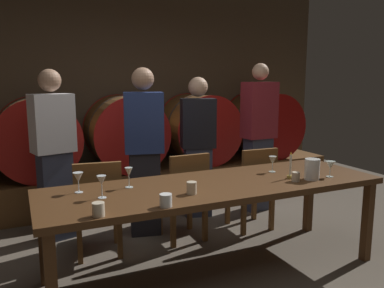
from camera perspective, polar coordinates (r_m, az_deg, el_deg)
name	(u,v)px	position (r m, az deg, el deg)	size (l,w,h in m)	color
ground_plane	(209,288)	(3.14, 2.52, -20.50)	(8.51, 8.51, 0.00)	brown
back_wall	(113,90)	(5.51, -11.58, 7.87)	(6.54, 0.24, 2.86)	brown
barrel_shelf	(126,184)	(5.15, -9.73, -5.87)	(5.89, 0.90, 0.43)	brown
wine_barrel_left	(37,138)	(4.86, -21.96, 0.86)	(0.95, 0.82, 0.95)	#513319
wine_barrel_center	(125,133)	(5.02, -9.84, 1.66)	(0.95, 0.82, 0.95)	brown
wine_barrel_right	(199,128)	(5.37, 0.99, 2.32)	(0.95, 0.82, 0.95)	brown
wine_barrel_far_right	(263,125)	(5.91, 10.39, 2.82)	(0.95, 0.82, 0.95)	#513319
dining_table	(216,191)	(3.12, 3.53, -6.95)	(2.75, 0.86, 0.75)	#4C2D16
chair_left	(98,204)	(3.53, -13.72, -8.58)	(0.45, 0.45, 0.88)	brown
chair_center	(185,193)	(3.76, -1.05, -7.19)	(0.41, 0.41, 0.88)	brown
chair_right	(254,184)	(4.09, 9.09, -5.92)	(0.41, 0.41, 0.88)	brown
guest_far_left	(54,154)	(3.97, -19.73, -1.38)	(0.43, 0.33, 1.67)	#33384C
guest_center_left	(144,150)	(3.88, -7.08, -0.96)	(0.43, 0.32, 1.69)	black
guest_center_right	(198,146)	(4.40, 0.88, -0.29)	(0.43, 0.33, 1.60)	#33384C
guest_far_right	(259,136)	(4.65, 9.81, 1.11)	(0.39, 0.25, 1.76)	#33384C
candle_center	(290,171)	(3.33, 14.32, -3.86)	(0.05, 0.05, 0.23)	olive
pitcher	(312,169)	(3.35, 17.31, -3.56)	(0.12, 0.12, 0.17)	white
wine_glass_far_left	(78,178)	(2.94, -16.48, -4.81)	(0.07, 0.07, 0.15)	white
wine_glass_left	(102,181)	(2.76, -13.23, -5.39)	(0.07, 0.07, 0.16)	white
wine_glass_center	(129,173)	(2.99, -9.33, -4.25)	(0.06, 0.06, 0.16)	silver
wine_glass_right	(273,161)	(3.52, 11.83, -2.44)	(0.07, 0.07, 0.14)	silver
wine_glass_far_right	(330,166)	(3.48, 19.77, -3.02)	(0.08, 0.08, 0.14)	silver
cup_far_left	(98,209)	(2.43, -13.68, -9.38)	(0.08, 0.08, 0.09)	beige
cup_center_left	(166,200)	(2.54, -3.91, -8.32)	(0.08, 0.08, 0.09)	white
cup_center_right	(192,188)	(2.81, -0.06, -6.50)	(0.07, 0.07, 0.09)	beige
cup_far_right	(296,177)	(3.26, 15.09, -4.69)	(0.07, 0.07, 0.08)	beige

